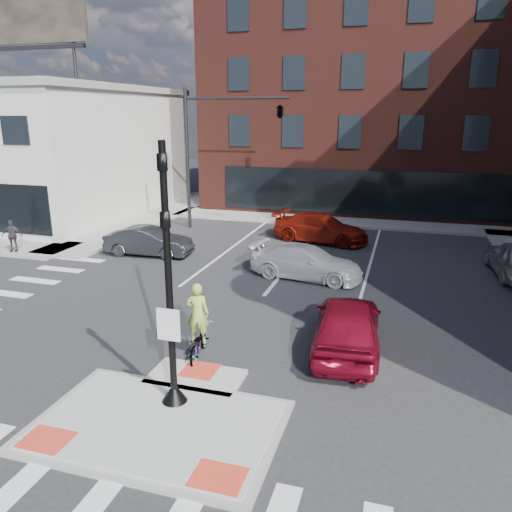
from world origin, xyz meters
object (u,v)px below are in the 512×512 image
(red_sedan, at_px, (347,324))
(bg_car_red, at_px, (321,228))
(white_pickup, at_px, (306,262))
(cyclist, at_px, (198,333))
(pedestrian_b, at_px, (12,236))
(bg_car_dark, at_px, (149,241))

(red_sedan, bearing_deg, bg_car_red, -81.15)
(bg_car_red, bearing_deg, white_pickup, -163.64)
(cyclist, distance_m, pedestrian_b, 14.69)
(red_sedan, relative_size, white_pickup, 0.99)
(red_sedan, relative_size, bg_car_dark, 1.11)
(cyclist, height_order, pedestrian_b, cyclist)
(white_pickup, distance_m, bg_car_dark, 8.02)
(red_sedan, bearing_deg, pedestrian_b, -22.60)
(white_pickup, relative_size, bg_car_dark, 1.12)
(bg_car_red, bearing_deg, pedestrian_b, 128.33)
(white_pickup, bearing_deg, bg_car_dark, 89.59)
(red_sedan, distance_m, pedestrian_b, 17.61)
(cyclist, relative_size, pedestrian_b, 1.41)
(bg_car_dark, bearing_deg, bg_car_red, -59.19)
(red_sedan, xyz_separation_m, white_pickup, (-2.42, 6.13, -0.11))
(white_pickup, bearing_deg, bg_car_red, 12.42)
(white_pickup, distance_m, pedestrian_b, 14.31)
(cyclist, bearing_deg, bg_car_dark, -63.03)
(bg_car_red, bearing_deg, bg_car_dark, 136.13)
(pedestrian_b, bearing_deg, bg_car_red, 0.40)
(white_pickup, height_order, bg_car_dark, bg_car_dark)
(white_pickup, height_order, cyclist, cyclist)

